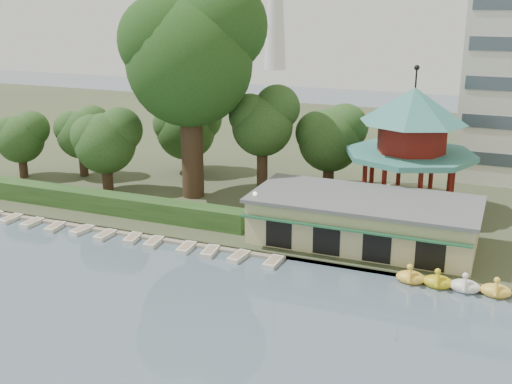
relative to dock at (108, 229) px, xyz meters
The scene contains 11 objects.
ground_plane 20.97m from the dock, 55.10° to the right, with size 220.00×220.00×0.00m, color slate.
shore 36.81m from the dock, 70.97° to the left, with size 220.00×70.00×0.40m, color #424930.
embankment 12.00m from the dock, ahead, with size 220.00×0.60×0.30m, color gray.
dock is the anchor object (origin of this frame).
boathouse 22.62m from the dock, 12.24° to the left, with size 18.60×9.39×3.90m.
pavilion 29.14m from the dock, 31.66° to the left, with size 12.40×12.40×13.50m.
hedge 4.61m from the dock, 132.27° to the left, with size 30.00×2.00×1.80m, color #2C4E20.
lamp_post 13.99m from the dock, ahead, with size 0.36×0.36×4.28m.
big_tree 18.73m from the dock, 73.94° to the left, with size 13.54×12.62×21.53m.
small_trees 15.97m from the dock, 90.05° to the left, with size 39.57×16.68×11.15m.
moored_rowboats 1.54m from the dock, 66.68° to the right, with size 32.61×2.77×0.36m.
Camera 1 is at (20.59, -27.70, 20.45)m, focal length 45.00 mm.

